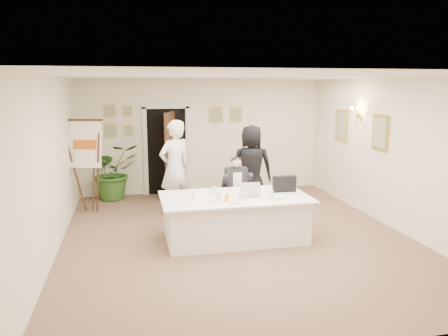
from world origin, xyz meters
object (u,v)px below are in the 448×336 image
oj_glass (227,198)px  laptop (248,188)px  standing_woman (251,167)px  laptop_bag (284,184)px  seated_man (237,190)px  flip_chart (89,171)px  paper_stack (277,197)px  steel_jug (218,197)px  conference_table (235,217)px  standing_man (175,168)px  potted_palm (113,171)px

oj_glass → laptop: bearing=35.9°
oj_glass → standing_woman: bearing=64.4°
laptop_bag → oj_glass: laptop_bag is taller
seated_man → flip_chart: (-2.85, 1.35, 0.23)m
laptop → paper_stack: laptop is taller
steel_jug → paper_stack: bearing=-5.6°
conference_table → flip_chart: 3.48m
laptop_bag → oj_glass: bearing=-156.3°
conference_table → steel_jug: size_ratio=23.08×
standing_woman → conference_table: bearing=76.3°
laptop → laptop_bag: (0.70, 0.12, 0.00)m
conference_table → laptop: 0.57m
standing_man → laptop_bag: size_ratio=4.78×
laptop_bag → paper_stack: (-0.27, -0.40, -0.13)m
standing_man → laptop_bag: 2.39m
standing_man → conference_table: bearing=87.5°
flip_chart → potted_palm: 1.17m
standing_woman → laptop: size_ratio=5.03×
laptop_bag → standing_man: bearing=140.5°
potted_palm → standing_man: bearing=-50.9°
potted_palm → laptop_bag: 4.45m
seated_man → steel_jug: bearing=-108.9°
oj_glass → conference_table: bearing=56.3°
conference_table → potted_palm: size_ratio=1.93×
flip_chart → paper_stack: 4.13m
conference_table → seated_man: 0.99m
laptop → oj_glass: size_ratio=2.80×
potted_palm → laptop_bag: bearing=-46.0°
seated_man → laptop_bag: bearing=-40.2°
conference_table → flip_chart: size_ratio=1.31×
standing_man → standing_woman: 1.67m
conference_table → steel_jug: (-0.33, -0.18, 0.44)m
laptop_bag → oj_glass: size_ratio=3.17×
conference_table → standing_woman: size_ratio=1.39×
laptop → flip_chart: bearing=144.0°
conference_table → laptop_bag: bearing=7.5°
standing_man → oj_glass: (0.63, -2.05, -0.14)m
conference_table → seated_man: size_ratio=1.92×
seated_man → laptop_bag: seated_man is taller
oj_glass → steel_jug: size_ratio=1.18×
steel_jug → laptop: bearing=17.8°
standing_man → laptop: standing_man is taller
seated_man → paper_stack: bearing=-62.0°
standing_man → steel_jug: 1.98m
standing_woman → laptop_bag: 1.71m
standing_man → laptop_bag: standing_man is taller
potted_palm → steel_jug: bearing=-62.6°
laptop_bag → oj_glass: 1.25m
laptop → laptop_bag: laptop_bag is taller
standing_woman → paper_stack: size_ratio=5.50×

